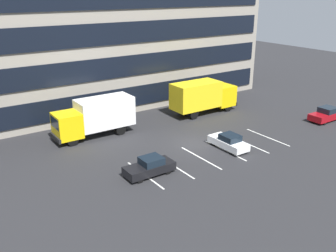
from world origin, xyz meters
TOP-DOWN VIEW (x-y plane):
  - ground_plane at (0.00, 0.00)m, footprint 120.00×120.00m
  - office_building at (0.00, 17.95)m, footprint 39.53×13.65m
  - lot_markings at (-0.00, -2.96)m, footprint 14.14×5.40m
  - box_truck_yellow at (-6.58, 6.90)m, footprint 7.93×2.62m
  - box_truck_yellow_all at (6.57, 6.52)m, footprint 8.14×2.69m
  - sedan_black at (-6.62, -3.09)m, footprint 3.99×1.67m
  - sedan_maroon at (16.12, -3.19)m, footprint 4.20×1.76m
  - sedan_white at (1.93, -2.83)m, footprint 1.63×3.90m

SIDE VIEW (x-z plane):
  - ground_plane at x=0.00m, z-range 0.00..0.00m
  - lot_markings at x=0.00m, z-range 0.00..0.01m
  - sedan_white at x=1.93m, z-range -0.04..1.36m
  - sedan_black at x=-6.62m, z-range -0.04..1.39m
  - sedan_maroon at x=16.12m, z-range -0.04..1.46m
  - box_truck_yellow at x=-6.58m, z-range 0.23..3.91m
  - box_truck_yellow_all at x=6.57m, z-range 0.24..4.01m
  - office_building at x=0.00m, z-range 0.00..18.00m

